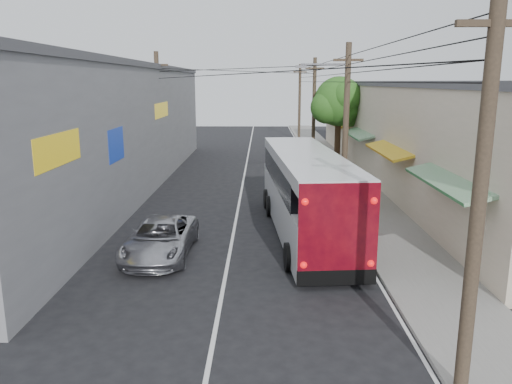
# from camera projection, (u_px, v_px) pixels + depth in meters

# --- Properties ---
(ground) EXTENTS (120.00, 120.00, 0.00)m
(ground) POSITION_uv_depth(u_px,v_px,m) (213.00, 344.00, 12.10)
(ground) COLOR black
(ground) RESTS_ON ground
(sidewalk) EXTENTS (3.00, 80.00, 0.12)m
(sidewalk) POSITION_uv_depth(u_px,v_px,m) (346.00, 181.00, 31.53)
(sidewalk) COLOR slate
(sidewalk) RESTS_ON ground
(building_right) EXTENTS (7.09, 40.00, 6.25)m
(building_right) POSITION_uv_depth(u_px,v_px,m) (411.00, 129.00, 32.76)
(building_right) COLOR beige
(building_right) RESTS_ON ground
(building_left) EXTENTS (7.20, 36.00, 7.25)m
(building_left) POSITION_uv_depth(u_px,v_px,m) (95.00, 127.00, 28.97)
(building_left) COLOR gray
(building_left) RESTS_ON ground
(utility_poles) EXTENTS (11.80, 45.28, 8.00)m
(utility_poles) POSITION_uv_depth(u_px,v_px,m) (293.00, 116.00, 31.01)
(utility_poles) COLOR #473828
(utility_poles) RESTS_ON ground
(street_tree) EXTENTS (4.40, 4.00, 6.60)m
(street_tree) POSITION_uv_depth(u_px,v_px,m) (340.00, 103.00, 36.40)
(street_tree) COLOR #3F2B19
(street_tree) RESTS_ON ground
(coach_bus) EXTENTS (3.44, 11.95, 3.40)m
(coach_bus) POSITION_uv_depth(u_px,v_px,m) (305.00, 192.00, 20.56)
(coach_bus) COLOR silver
(coach_bus) RESTS_ON ground
(jeepney) EXTENTS (2.31, 4.88, 1.35)m
(jeepney) POSITION_uv_depth(u_px,v_px,m) (160.00, 238.00, 18.05)
(jeepney) COLOR #ACACB2
(jeepney) RESTS_ON ground
(parked_suv) EXTENTS (2.68, 5.46, 1.53)m
(parked_suv) POSITION_uv_depth(u_px,v_px,m) (306.00, 177.00, 29.15)
(parked_suv) COLOR gray
(parked_suv) RESTS_ON ground
(parked_car_mid) EXTENTS (1.86, 4.50, 1.53)m
(parked_car_mid) POSITION_uv_depth(u_px,v_px,m) (310.00, 160.00, 35.26)
(parked_car_mid) COLOR #26272B
(parked_car_mid) RESTS_ON ground
(parked_car_far) EXTENTS (1.68, 4.03, 1.30)m
(parked_car_far) POSITION_uv_depth(u_px,v_px,m) (301.00, 147.00, 43.28)
(parked_car_far) COLOR black
(parked_car_far) RESTS_ON ground
(pedestrian_near) EXTENTS (0.74, 0.59, 1.76)m
(pedestrian_near) POSITION_uv_depth(u_px,v_px,m) (366.00, 211.00, 20.58)
(pedestrian_near) COLOR pink
(pedestrian_near) RESTS_ON sidewalk
(pedestrian_far) EXTENTS (0.80, 0.65, 1.52)m
(pedestrian_far) POSITION_uv_depth(u_px,v_px,m) (369.00, 190.00, 25.09)
(pedestrian_far) COLOR #99BDDF
(pedestrian_far) RESTS_ON sidewalk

